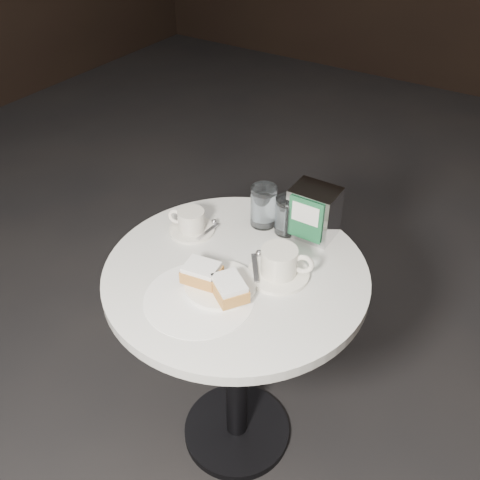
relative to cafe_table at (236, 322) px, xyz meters
name	(u,v)px	position (x,y,z in m)	size (l,w,h in m)	color
ground	(237,432)	(0.00, 0.00, -0.55)	(7.00, 7.00, 0.00)	black
cafe_table	(236,322)	(0.00, 0.00, 0.00)	(0.70, 0.70, 0.74)	black
sugar_spill	(199,298)	(-0.02, -0.14, 0.20)	(0.27, 0.27, 0.00)	white
beignet_plate	(217,282)	(0.00, -0.09, 0.22)	(0.21, 0.21, 0.06)	white
coffee_cup_left	(191,222)	(-0.20, 0.07, 0.23)	(0.16, 0.16, 0.07)	silver
coffee_cup_right	(280,264)	(0.11, 0.04, 0.23)	(0.21, 0.21, 0.08)	white
water_glass_left	(264,207)	(-0.05, 0.22, 0.26)	(0.09, 0.09, 0.12)	white
water_glass_right	(287,216)	(0.03, 0.22, 0.25)	(0.07, 0.07, 0.11)	white
napkin_dispenser	(314,212)	(0.10, 0.25, 0.27)	(0.13, 0.11, 0.15)	silver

